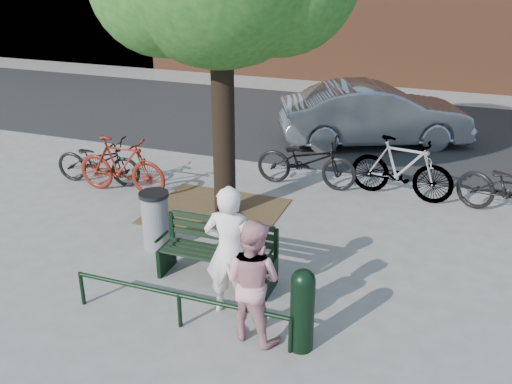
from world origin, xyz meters
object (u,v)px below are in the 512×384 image
at_px(litter_bin, 156,220).
at_px(parked_car, 375,114).
at_px(person_left, 229,251).
at_px(person_right, 252,281).
at_px(bicycle_c, 306,161).
at_px(park_bench, 219,250).
at_px(bollard, 302,307).

height_order(litter_bin, parked_car, parked_car).
relative_size(litter_bin, parked_car, 0.21).
height_order(person_left, person_right, person_left).
relative_size(person_left, person_right, 1.13).
bearing_deg(bicycle_c, parked_car, -15.53).
distance_m(person_left, parked_car, 7.95).
distance_m(park_bench, person_right, 1.51).
bearing_deg(bollard, person_right, 178.08).
relative_size(bicycle_c, parked_car, 0.45).
relative_size(park_bench, person_left, 0.95).
xyz_separation_m(person_left, person_right, (0.47, -0.41, -0.11)).
xyz_separation_m(bollard, bicycle_c, (-1.35, 5.08, -0.05)).
distance_m(person_left, bicycle_c, 4.67).
bearing_deg(parked_car, person_right, 154.71).
xyz_separation_m(litter_bin, parked_car, (2.44, 6.69, 0.27)).
distance_m(litter_bin, bicycle_c, 3.76).
xyz_separation_m(person_left, bollard, (1.12, -0.43, -0.32)).
height_order(person_right, parked_car, person_right).
bearing_deg(parked_car, park_bench, 147.07).
height_order(park_bench, litter_bin, litter_bin).
height_order(person_right, litter_bin, person_right).
xyz_separation_m(person_right, bicycle_c, (-0.70, 5.06, -0.26)).
bearing_deg(bicycle_c, person_right, -173.04).
bearing_deg(park_bench, bicycle_c, 86.41).
bearing_deg(parked_car, litter_bin, 135.65).
height_order(park_bench, person_left, person_left).
bearing_deg(person_right, bicycle_c, -69.73).
relative_size(park_bench, litter_bin, 1.77).
bearing_deg(bollard, park_bench, 144.28).
height_order(park_bench, bicycle_c, bicycle_c).
bearing_deg(litter_bin, parked_car, 69.93).
relative_size(person_right, bollard, 1.46).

